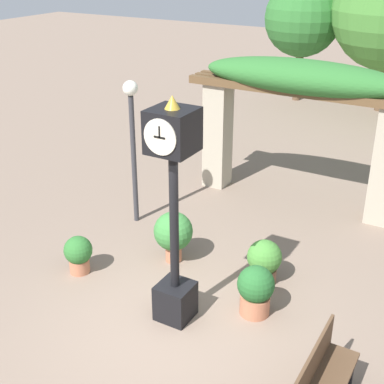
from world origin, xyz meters
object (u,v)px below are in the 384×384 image
at_px(potted_plant_near_right, 256,289).
at_px(potted_plant_far_right, 78,253).
at_px(potted_plant_near_left, 264,261).
at_px(pedestal_clock, 174,207).
at_px(potted_plant_far_left, 173,233).
at_px(lamp_post, 132,127).

distance_m(potted_plant_near_right, potted_plant_far_right, 3.11).
distance_m(potted_plant_near_left, potted_plant_far_right, 3.15).
height_order(pedestal_clock, potted_plant_near_right, pedestal_clock).
height_order(potted_plant_near_left, potted_plant_near_right, potted_plant_near_right).
distance_m(pedestal_clock, potted_plant_near_left, 2.25).
relative_size(potted_plant_near_right, potted_plant_far_left, 0.87).
distance_m(potted_plant_near_left, lamp_post, 3.57).
xyz_separation_m(potted_plant_near_left, potted_plant_near_right, (0.22, -0.85, 0.02)).
relative_size(potted_plant_far_right, lamp_post, 0.23).
distance_m(potted_plant_far_right, lamp_post, 2.63).
height_order(pedestal_clock, potted_plant_far_left, pedestal_clock).
height_order(pedestal_clock, potted_plant_near_left, pedestal_clock).
bearing_deg(potted_plant_far_left, pedestal_clock, -57.21).
xyz_separation_m(potted_plant_far_left, potted_plant_far_right, (-1.21, -1.13, -0.19)).
bearing_deg(pedestal_clock, potted_plant_near_left, 62.92).
height_order(potted_plant_far_right, lamp_post, lamp_post).
height_order(potted_plant_near_left, potted_plant_far_right, potted_plant_near_left).
distance_m(pedestal_clock, potted_plant_near_right, 1.87).
distance_m(potted_plant_far_left, potted_plant_far_right, 1.66).
xyz_separation_m(pedestal_clock, potted_plant_far_right, (-2.07, 0.22, -1.48)).
distance_m(potted_plant_near_right, lamp_post, 4.02).
xyz_separation_m(potted_plant_near_left, potted_plant_far_right, (-2.86, -1.32, -0.04)).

